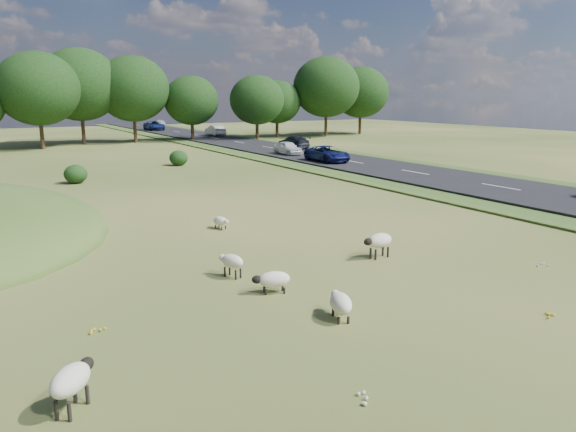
% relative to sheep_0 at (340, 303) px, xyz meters
% --- Properties ---
extents(ground, '(160.00, 160.00, 0.00)m').
position_rel_sheep_0_xyz_m(ground, '(1.08, 24.31, -0.47)').
color(ground, '#314B17').
rests_on(ground, ground).
extents(road, '(8.00, 150.00, 0.25)m').
position_rel_sheep_0_xyz_m(road, '(21.08, 34.31, -0.34)').
color(road, black).
rests_on(road, ground).
extents(treeline, '(96.28, 14.66, 11.70)m').
position_rel_sheep_0_xyz_m(treeline, '(0.03, 59.74, 6.10)').
color(treeline, black).
rests_on(treeline, ground).
extents(shrubs, '(22.11, 9.43, 1.37)m').
position_rel_sheep_0_xyz_m(shrubs, '(-3.05, 33.88, 0.20)').
color(shrubs, black).
rests_on(shrubs, ground).
extents(sheep_0, '(0.89, 1.33, 0.74)m').
position_rel_sheep_0_xyz_m(sheep_0, '(0.00, 0.00, 0.00)').
color(sheep_0, beige).
rests_on(sheep_0, ground).
extents(sheep_1, '(1.16, 1.26, 0.95)m').
position_rel_sheep_0_xyz_m(sheep_1, '(-7.11, -1.20, 0.19)').
color(sheep_1, beige).
rests_on(sheep_1, ground).
extents(sheep_2, '(0.63, 1.04, 0.58)m').
position_rel_sheep_0_xyz_m(sheep_2, '(1.31, 11.43, -0.10)').
color(sheep_2, beige).
rests_on(sheep_2, ground).
extents(sheep_3, '(1.26, 0.80, 0.70)m').
position_rel_sheep_0_xyz_m(sheep_3, '(-0.63, 2.72, -0.03)').
color(sheep_3, beige).
rests_on(sheep_3, ground).
extents(sheep_4, '(0.76, 1.14, 0.79)m').
position_rel_sheep_0_xyz_m(sheep_4, '(-1.09, 4.79, 0.09)').
color(sheep_4, beige).
rests_on(sheep_4, ground).
extents(sheep_5, '(1.34, 0.67, 0.95)m').
position_rel_sheep_0_xyz_m(sheep_5, '(4.64, 4.15, 0.20)').
color(sheep_5, beige).
rests_on(sheep_5, ground).
extents(car_0, '(1.89, 4.65, 1.35)m').
position_rel_sheep_0_xyz_m(car_0, '(22.98, 42.02, 0.46)').
color(car_0, black).
rests_on(car_0, road).
extents(car_1, '(2.48, 5.37, 1.49)m').
position_rel_sheep_0_xyz_m(car_1, '(19.18, 82.07, 0.53)').
color(car_1, navy).
rests_on(car_1, road).
extents(car_3, '(1.79, 4.40, 1.28)m').
position_rel_sheep_0_xyz_m(car_3, '(22.98, 92.14, 0.42)').
color(car_3, silver).
rests_on(car_3, road).
extents(car_5, '(1.59, 4.56, 1.50)m').
position_rel_sheep_0_xyz_m(car_5, '(22.98, 64.60, 0.54)').
color(car_5, silver).
rests_on(car_5, road).
extents(car_6, '(1.52, 3.79, 1.29)m').
position_rel_sheep_0_xyz_m(car_6, '(19.18, 36.68, 0.43)').
color(car_6, white).
rests_on(car_6, road).
extents(car_7, '(2.26, 4.91, 1.36)m').
position_rel_sheep_0_xyz_m(car_7, '(19.18, 29.55, 0.47)').
color(car_7, navy).
rests_on(car_7, road).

